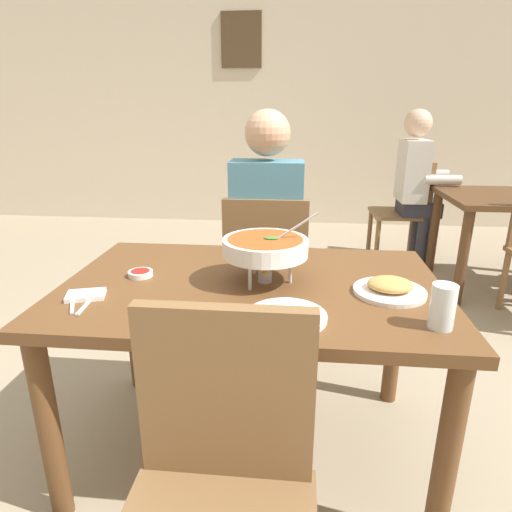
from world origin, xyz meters
TOP-DOWN VIEW (x-y plane):
  - ground_plane at (0.00, 0.00)m, footprint 16.00×16.00m
  - cafe_rear_partition at (0.00, 3.79)m, footprint 10.00×0.10m
  - picture_frame_hung at (-0.51, 3.73)m, footprint 0.44×0.03m
  - dining_table_main at (0.00, 0.00)m, footprint 1.34×0.86m
  - chair_diner_main at (-0.00, 0.72)m, footprint 0.44×0.44m
  - diner_main at (0.00, 0.75)m, footprint 0.40×0.45m
  - chair_viewer_empty at (0.00, -0.69)m, footprint 0.44×0.44m
  - curry_bowl at (0.05, 0.01)m, footprint 0.33×0.30m
  - rice_plate at (0.13, -0.27)m, footprint 0.24×0.24m
  - appetizer_plate at (0.47, -0.05)m, footprint 0.24×0.24m
  - sauce_dish at (-0.42, 0.02)m, footprint 0.09×0.09m
  - napkin_folded at (-0.53, -0.18)m, footprint 0.14×0.11m
  - fork_utensil at (-0.55, -0.23)m, footprint 0.09×0.16m
  - spoon_utensil at (-0.50, -0.23)m, footprint 0.03×0.17m
  - drink_glass at (0.57, -0.28)m, footprint 0.07×0.07m
  - chair_bg_left at (1.12, 2.42)m, footprint 0.45×0.45m
  - patron_bg_left at (1.14, 2.34)m, footprint 0.45×0.40m

SIDE VIEW (x-z plane):
  - ground_plane at x=0.00m, z-range 0.00..0.00m
  - chair_diner_main at x=0.00m, z-range 0.06..0.96m
  - chair_viewer_empty at x=0.00m, z-range 0.06..0.96m
  - chair_bg_left at x=1.12m, z-range 0.06..0.96m
  - dining_table_main at x=0.00m, z-range 0.26..0.98m
  - fork_utensil at x=-0.55m, z-range 0.72..0.73m
  - spoon_utensil at x=-0.50m, z-range 0.72..0.73m
  - napkin_folded at x=-0.53m, z-range 0.72..0.74m
  - sauce_dish at x=-0.42m, z-range 0.72..0.74m
  - rice_plate at x=0.13m, z-range 0.71..0.77m
  - appetizer_plate at x=0.47m, z-range 0.71..0.77m
  - diner_main at x=0.00m, z-range 0.09..1.40m
  - patron_bg_left at x=1.14m, z-range 0.09..1.40m
  - drink_glass at x=0.57m, z-range 0.71..0.84m
  - curry_bowl at x=0.05m, z-range 0.72..0.98m
  - cafe_rear_partition at x=0.00m, z-range 0.00..3.00m
  - picture_frame_hung at x=-0.51m, z-range 1.73..2.29m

